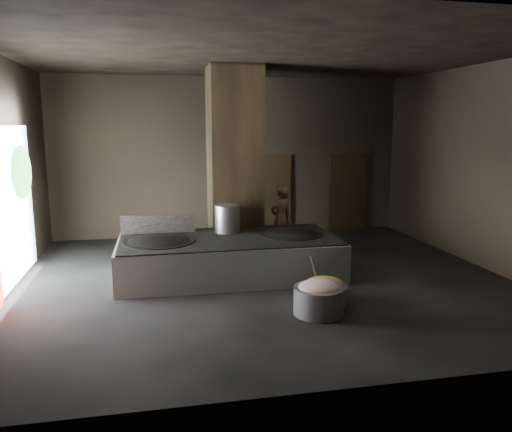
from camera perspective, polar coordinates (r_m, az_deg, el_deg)
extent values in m
cube|color=black|center=(10.50, 0.92, -7.45)|extent=(10.00, 9.00, 0.10)
cube|color=black|center=(10.09, 1.00, 18.27)|extent=(10.00, 9.00, 0.10)
cube|color=black|center=(14.50, -2.97, 6.75)|extent=(10.00, 0.10, 4.50)
cube|color=black|center=(5.71, 10.90, 0.98)|extent=(10.00, 0.10, 4.50)
cube|color=black|center=(12.17, 24.96, 5.11)|extent=(0.10, 9.00, 4.50)
cube|color=black|center=(11.84, -2.47, 5.94)|extent=(1.20, 1.20, 4.50)
cube|color=silver|center=(10.62, -3.08, -4.73)|extent=(4.62, 2.26, 0.80)
cube|color=black|center=(10.52, -3.11, -2.54)|extent=(4.49, 2.16, 0.03)
ellipsoid|color=black|center=(10.38, -11.02, -3.27)|extent=(1.45, 1.45, 0.40)
cylinder|color=black|center=(10.36, -11.03, -2.89)|extent=(1.48, 1.48, 0.05)
ellipsoid|color=black|center=(10.85, 3.93, -2.50)|extent=(1.35, 1.35, 0.38)
cylinder|color=black|center=(10.84, 3.94, -2.14)|extent=(1.38, 1.38, 0.05)
cylinder|color=silver|center=(10.99, -3.29, -0.30)|extent=(0.56, 0.56, 0.60)
cube|color=black|center=(11.10, -11.12, -0.91)|extent=(1.60, 0.08, 0.40)
imported|color=brown|center=(12.65, 2.86, -0.26)|extent=(0.71, 0.61, 1.66)
cylinder|color=gray|center=(9.20, 7.85, -8.81)|extent=(1.11, 1.11, 0.31)
ellipsoid|color=olive|center=(9.14, 7.88, -7.65)|extent=(0.69, 0.69, 0.21)
cylinder|color=silver|center=(9.17, 6.71, -6.26)|extent=(0.27, 0.24, 0.60)
cylinder|color=gray|center=(8.62, 7.17, -9.57)|extent=(0.98, 0.98, 0.47)
ellipsoid|color=tan|center=(8.55, 7.20, -8.21)|extent=(0.71, 0.71, 0.27)
cube|color=black|center=(14.75, 1.75, 2.33)|extent=(1.18, 0.08, 2.38)
cube|color=#8C6647|center=(14.76, 1.40, 2.14)|extent=(0.74, 0.04, 1.75)
cube|color=black|center=(15.47, 10.44, 2.54)|extent=(1.18, 0.08, 2.38)
cube|color=#8C6647|center=(15.55, 9.86, 2.41)|extent=(0.81, 0.04, 1.92)
cube|color=white|center=(10.46, -26.85, 0.65)|extent=(0.04, 4.20, 3.10)
ellipsoid|color=#194714|center=(11.42, -25.19, 4.55)|extent=(0.28, 1.10, 1.10)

